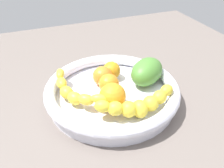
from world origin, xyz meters
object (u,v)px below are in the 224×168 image
at_px(mango_green, 147,72).
at_px(banana_draped_left, 73,92).
at_px(orange_mid_right, 111,71).
at_px(orange_rear, 113,96).
at_px(orange_mid_left, 103,76).
at_px(orange_front, 109,84).
at_px(fruit_bowl, 112,92).
at_px(banana_draped_right, 139,104).

bearing_deg(mango_green, banana_draped_left, -177.48).
relative_size(orange_mid_right, orange_rear, 0.79).
relative_size(orange_mid_left, orange_rear, 0.84).
distance_m(orange_mid_left, orange_mid_right, 0.04).
xyz_separation_m(orange_mid_right, mango_green, (0.08, -0.05, 0.01)).
distance_m(orange_front, mango_green, 0.11).
bearing_deg(banana_draped_left, orange_mid_right, 26.94).
bearing_deg(orange_front, fruit_bowl, -58.87).
relative_size(banana_draped_right, orange_mid_left, 3.89).
xyz_separation_m(banana_draped_left, orange_rear, (0.08, -0.06, 0.00)).
xyz_separation_m(fruit_bowl, mango_green, (0.11, 0.02, 0.03)).
distance_m(orange_front, orange_rear, 0.06).
distance_m(banana_draped_left, orange_mid_right, 0.14).
relative_size(orange_front, orange_mid_left, 0.98).
relative_size(orange_front, orange_mid_right, 1.05).
height_order(orange_mid_left, mango_green, mango_green).
relative_size(fruit_bowl, banana_draped_right, 1.65).
distance_m(banana_draped_right, orange_rear, 0.07).
height_order(fruit_bowl, orange_rear, orange_rear).
height_order(orange_front, orange_mid_right, orange_front).
bearing_deg(orange_rear, mango_green, 27.76).
bearing_deg(fruit_bowl, banana_draped_left, 176.45).
bearing_deg(orange_mid_right, banana_draped_left, -153.06).
relative_size(banana_draped_right, mango_green, 1.87).
distance_m(fruit_bowl, orange_rear, 0.06).
xyz_separation_m(orange_rear, mango_green, (0.13, 0.07, 0.00)).
distance_m(orange_mid_left, orange_rear, 0.10).
bearing_deg(orange_mid_right, orange_mid_left, -148.43).
bearing_deg(banana_draped_right, orange_front, 106.74).
height_order(banana_draped_right, mango_green, mango_green).
bearing_deg(orange_front, orange_mid_left, 94.29).
xyz_separation_m(orange_front, orange_rear, (-0.01, -0.06, 0.01)).
bearing_deg(orange_mid_left, orange_mid_right, 31.57).
bearing_deg(fruit_bowl, orange_mid_right, 69.83).
relative_size(fruit_bowl, orange_mid_right, 6.89).
height_order(banana_draped_left, orange_rear, orange_rear).
distance_m(banana_draped_left, mango_green, 0.21).
distance_m(banana_draped_right, orange_front, 0.11).
bearing_deg(mango_green, orange_mid_left, 163.74).
relative_size(fruit_bowl, orange_mid_left, 6.43).
height_order(orange_mid_right, orange_rear, orange_rear).
height_order(fruit_bowl, orange_mid_right, orange_mid_right).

